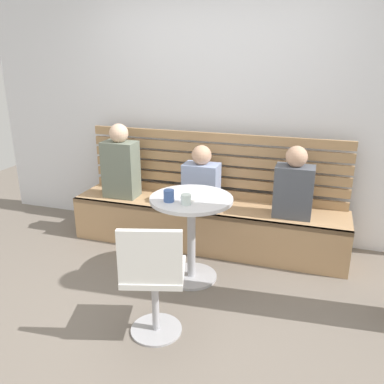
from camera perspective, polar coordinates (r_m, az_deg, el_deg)
The scene contains 12 objects.
ground at distance 3.16m, azimuth -4.40°, elevation -16.77°, with size 8.00×8.00×0.00m, color #70665B.
back_wall at distance 4.14m, azimuth 3.97°, elevation 13.55°, with size 5.20×0.10×2.90m, color silver.
booth_bench at distance 4.03m, azimuth 2.01°, elevation -4.68°, with size 2.70×0.52×0.44m.
booth_backrest at distance 4.07m, azimuth 3.06°, elevation 3.83°, with size 2.65×0.04×0.67m.
cafe_table at distance 3.34m, azimuth -0.09°, elevation -4.35°, with size 0.68×0.68×0.74m.
white_chair at distance 2.69m, azimuth -5.53°, elevation -11.96°, with size 0.50×0.50×0.85m.
person_adult at distance 4.15m, azimuth -10.09°, elevation 3.86°, with size 0.34×0.22×0.75m.
person_child_left at distance 3.89m, azimuth 1.33°, elevation 1.88°, with size 0.34×0.22×0.59m.
person_child_middle at distance 3.70m, azimuth 14.27°, elevation 0.85°, with size 0.34×0.22×0.65m.
cup_glass_short at distance 3.10m, azimuth -0.85°, elevation -1.05°, with size 0.08×0.08×0.08m, color silver.
cup_mug_blue at distance 3.16m, azimuth -3.30°, elevation -0.53°, with size 0.08×0.08×0.10m, color #3D5B9E.
plate_small at distance 3.24m, azimuth -0.01°, elevation -0.76°, with size 0.17×0.17×0.01m, color white.
Camera 1 is at (1.01, -2.35, 1.85)m, focal length 37.62 mm.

